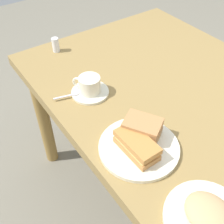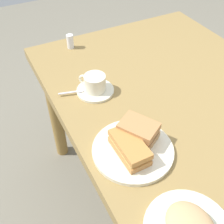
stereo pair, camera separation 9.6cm
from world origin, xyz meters
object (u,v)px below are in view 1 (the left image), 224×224
Objects in this scene: dining_table at (169,106)px; sandwich_plate at (139,147)px; sandwich_back at (142,128)px; coffee_saucer at (90,92)px; spoon at (71,95)px; side_plate at (207,220)px; coffee_cup at (89,84)px; sandwich_front at (137,145)px; salt_shaker at (56,45)px.

sandwich_plate is at bearing 118.03° from dining_table.
sandwich_back reaches higher than dining_table.
spoon is at bearing 74.74° from coffee_saucer.
sandwich_back is 0.32m from side_plate.
sandwich_back reaches higher than coffee_saucer.
coffee_cup reaches higher than sandwich_plate.
side_plate is at bearing 177.52° from coffee_saucer.
coffee_saucer is (0.33, -0.04, -0.03)m from sandwich_front.
sandwich_front is (-0.17, 0.32, 0.14)m from dining_table.
coffee_cup is at bearing -104.46° from spoon.
coffee_cup is (0.32, -0.02, 0.04)m from sandwich_plate.
coffee_cup is at bearing -3.26° from sandwich_plate.
coffee_cup reaches higher than salt_shaker.
salt_shaker reaches higher than dining_table.
salt_shaker is at bearing -1.48° from sandwich_back.
coffee_cup is 0.61m from side_plate.
dining_table is at bearing -116.47° from spoon.
coffee_saucer is 0.04m from coffee_cup.
sandwich_back is 1.45× the size of spoon.
sandwich_back reaches higher than salt_shaker.
sandwich_front is at bearing 2.40° from side_plate.
sandwich_back is 2.15× the size of salt_shaker.
coffee_cup is at bearing 37.95° from coffee_saucer.
dining_table is at bearing -35.03° from side_plate.
dining_table is 8.33× the size of coffee_saucer.
spoon is (0.02, 0.07, 0.01)m from coffee_saucer.
sandwich_front is 0.69m from salt_shaker.
coffee_cup is at bearing -2.37° from side_plate.
sandwich_plate is 0.04m from sandwich_front.
sandwich_front reaches higher than spoon.
dining_table is at bearing -61.97° from sandwich_plate.
sandwich_plate is 0.28m from side_plate.
sandwich_back is 0.33m from spoon.
side_plate is at bearing 177.63° from coffee_cup.
salt_shaker is (0.96, -0.06, 0.03)m from side_plate.
coffee_cup is at bearing 174.38° from salt_shaker.
spoon reaches higher than dining_table.
side_plate is (-0.27, -0.01, -0.03)m from sandwich_front.
coffee_saucer is (0.16, 0.29, 0.10)m from dining_table.
sandwich_plate is at bearing 176.74° from coffee_cup.
side_plate reaches higher than coffee_saucer.
salt_shaker is at bearing -17.91° from spoon.
spoon is (0.35, 0.04, -0.03)m from sandwich_front.
salt_shaker is at bearing -5.95° from sandwich_front.
sandwich_plate is 1.75× the size of sandwich_front.
sandwich_plate is 1.13× the size of side_plate.
spoon is at bearing 63.53° from dining_table.
spoon is at bearing 4.35° from side_plate.
coffee_cup is at bearing 60.81° from dining_table.
spoon reaches higher than side_plate.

